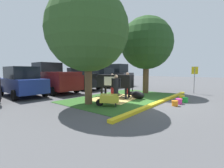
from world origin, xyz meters
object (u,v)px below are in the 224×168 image
object	(u,v)px
parking_sign	(195,75)
sedan_blue	(22,82)
suv_dark_grey	(113,75)
bucket_green	(185,100)
pickup_truck_maroon	(53,78)
shade_tree_left	(88,31)
person_handler	(112,83)
calf_lying	(137,95)
hatchback_white	(81,79)
sedan_silver	(102,78)
person_visitor_far	(128,83)
wheelbarrow	(109,99)
bucket_pink	(179,101)
person_visitor_near	(116,88)
shade_tree_right	(146,43)
bucket_orange	(175,103)
cow_holstein	(114,81)
bucket_yellow	(182,98)

from	to	relation	value
parking_sign	sedan_blue	bearing A→B (deg)	134.73
sedan_blue	suv_dark_grey	xyz separation A→B (m)	(10.45, 0.32, 0.29)
bucket_green	pickup_truck_maroon	world-z (taller)	pickup_truck_maroon
shade_tree_left	person_handler	world-z (taller)	shade_tree_left
calf_lying	hatchback_white	world-z (taller)	hatchback_white
pickup_truck_maroon	sedan_silver	world-z (taller)	pickup_truck_maroon
calf_lying	bucket_green	distance (m)	2.73
bucket_green	hatchback_white	size ratio (longest dim) A/B	0.08
person_visitor_far	wheelbarrow	xyz separation A→B (m)	(-3.69, -1.35, -0.49)
person_visitor_far	sedan_silver	world-z (taller)	sedan_silver
bucket_pink	sedan_silver	distance (m)	9.97
bucket_green	suv_dark_grey	xyz separation A→B (m)	(5.64, 9.55, 1.13)
shade_tree_left	person_visitor_near	xyz separation A→B (m)	(1.29, -0.82, -2.94)
shade_tree_right	bucket_green	size ratio (longest dim) A/B	17.20
person_visitor_near	bucket_pink	distance (m)	3.40
shade_tree_right	sedan_blue	xyz separation A→B (m)	(-6.66, 5.90, -2.83)
bucket_orange	pickup_truck_maroon	world-z (taller)	pickup_truck_maroon
bucket_orange	bucket_pink	world-z (taller)	bucket_pink
cow_holstein	parking_sign	world-z (taller)	parking_sign
person_visitor_far	bucket_green	distance (m)	4.06
shade_tree_right	bucket_yellow	world-z (taller)	shade_tree_right
hatchback_white	suv_dark_grey	world-z (taller)	suv_dark_grey
shade_tree_right	bucket_pink	size ratio (longest dim) A/B	17.39
cow_holstein	bucket_green	world-z (taller)	cow_holstein
cow_holstein	person_visitor_near	size ratio (longest dim) A/B	2.03
person_visitor_far	bucket_pink	world-z (taller)	person_visitor_far
hatchback_white	person_handler	bearing A→B (deg)	-97.28
wheelbarrow	shade_tree_right	bearing A→B (deg)	7.60
bucket_orange	sedan_silver	bearing A→B (deg)	63.54
calf_lying	bucket_orange	distance (m)	2.57
person_visitor_far	pickup_truck_maroon	world-z (taller)	pickup_truck_maroon
person_handler	wheelbarrow	bearing A→B (deg)	-143.43
sedan_silver	person_handler	bearing A→B (deg)	-129.00
bucket_yellow	pickup_truck_maroon	world-z (taller)	pickup_truck_maroon
shade_tree_left	wheelbarrow	distance (m)	3.58
shade_tree_right	cow_holstein	size ratio (longest dim) A/B	1.87
shade_tree_right	bucket_green	world-z (taller)	shade_tree_right
bucket_green	bucket_pink	bearing A→B (deg)	168.72
person_handler	bucket_orange	bearing A→B (deg)	-102.70
pickup_truck_maroon	suv_dark_grey	xyz separation A→B (m)	(8.01, 0.02, 0.16)
suv_dark_grey	pickup_truck_maroon	bearing A→B (deg)	-179.82
shade_tree_right	calf_lying	distance (m)	4.42
person_visitor_far	parking_sign	xyz separation A→B (m)	(3.68, -3.63, 0.58)
shade_tree_left	bucket_orange	world-z (taller)	shade_tree_left
wheelbarrow	cow_holstein	bearing A→B (deg)	33.58
parking_sign	sedan_blue	xyz separation A→B (m)	(-8.79, 8.88, -0.46)
person_handler	suv_dark_grey	size ratio (longest dim) A/B	0.33
shade_tree_left	parking_sign	distance (m)	8.71
bucket_pink	bucket_yellow	size ratio (longest dim) A/B	1.11
cow_holstein	suv_dark_grey	xyz separation A→B (m)	(6.94, 5.54, 0.19)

